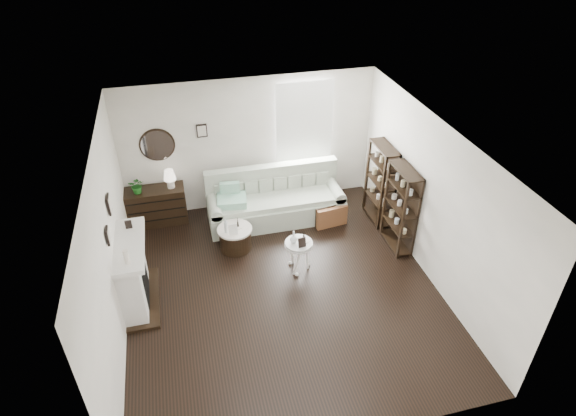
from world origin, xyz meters
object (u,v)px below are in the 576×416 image
object	(u,v)px
drum_table	(235,238)
pedestal_table	(299,245)
dresser	(157,206)
sofa	(275,202)

from	to	relation	value
drum_table	pedestal_table	world-z (taller)	pedestal_table
drum_table	dresser	bearing A→B (deg)	138.37
drum_table	pedestal_table	distance (m)	1.32
pedestal_table	sofa	bearing A→B (deg)	91.36
dresser	drum_table	world-z (taller)	dresser
sofa	drum_table	xyz separation A→B (m)	(-0.93, -0.82, -0.12)
sofa	dresser	xyz separation A→B (m)	(-2.29, 0.39, 0.03)
dresser	pedestal_table	distance (m)	3.11
sofa	dresser	bearing A→B (deg)	170.39
pedestal_table	drum_table	bearing A→B (deg)	139.02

